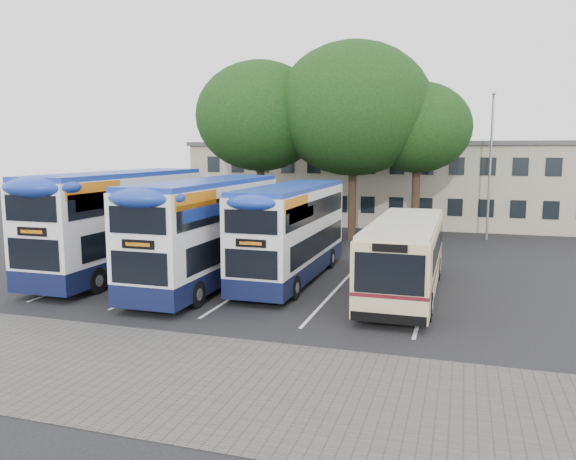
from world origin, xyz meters
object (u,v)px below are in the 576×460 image
at_px(tree_left, 260,117).
at_px(bus_dd_mid, 208,227).
at_px(lamp_post, 491,158).
at_px(tree_mid, 354,109).
at_px(bus_dd_right, 292,228).
at_px(tree_right, 418,128).
at_px(bus_single, 405,252).
at_px(bus_dd_left, 122,218).

xyz_separation_m(tree_left, bus_dd_mid, (2.45, -13.05, -5.29)).
xyz_separation_m(lamp_post, bus_dd_mid, (-11.57, -15.82, -2.68)).
height_order(lamp_post, tree_mid, tree_mid).
xyz_separation_m(tree_mid, bus_dd_right, (-0.36, -11.68, -5.80)).
relative_size(tree_left, tree_mid, 0.92).
height_order(tree_right, bus_single, tree_right).
relative_size(lamp_post, bus_dd_left, 0.82).
bearing_deg(tree_right, lamp_post, 19.20).
relative_size(tree_right, bus_dd_left, 0.88).
relative_size(lamp_post, bus_dd_right, 0.92).
bearing_deg(tree_right, tree_mid, -168.47).
height_order(tree_right, bus_dd_mid, tree_right).
relative_size(tree_left, bus_single, 1.15).
height_order(tree_mid, bus_dd_mid, tree_mid).
xyz_separation_m(bus_dd_left, bus_dd_right, (7.77, 1.03, -0.28)).
bearing_deg(bus_dd_mid, bus_single, 5.51).
xyz_separation_m(bus_dd_left, bus_single, (12.68, -0.06, -0.89)).
distance_m(bus_dd_mid, bus_single, 8.07).
distance_m(tree_left, bus_dd_right, 13.62).
height_order(tree_right, bus_dd_right, tree_right).
bearing_deg(tree_mid, tree_right, 11.53).
xyz_separation_m(tree_mid, bus_dd_mid, (-3.44, -13.54, -5.65)).
xyz_separation_m(tree_left, bus_dd_left, (-2.24, -12.22, -5.15)).
relative_size(bus_dd_left, bus_dd_mid, 1.06).
distance_m(tree_left, tree_right, 9.82).
xyz_separation_m(lamp_post, tree_mid, (-8.13, -2.28, 2.97)).
bearing_deg(tree_left, bus_single, -49.62).
xyz_separation_m(lamp_post, bus_dd_right, (-8.49, -13.96, -2.83)).
bearing_deg(bus_dd_mid, tree_right, 63.12).
relative_size(lamp_post, bus_dd_mid, 0.87).
bearing_deg(bus_dd_right, lamp_post, 58.70).
distance_m(tree_mid, bus_dd_mid, 15.07).
bearing_deg(bus_single, tree_left, 130.38).
bearing_deg(bus_dd_mid, tree_mid, 75.73).
height_order(tree_left, bus_dd_mid, tree_left).
relative_size(lamp_post, tree_mid, 0.75).
height_order(tree_left, bus_dd_right, tree_left).
distance_m(tree_mid, bus_single, 15.00).
bearing_deg(tree_left, tree_mid, 4.74).
distance_m(tree_right, bus_dd_mid, 16.68).
xyz_separation_m(tree_mid, tree_right, (3.81, 0.78, -1.14)).
distance_m(bus_dd_left, bus_dd_right, 7.84).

